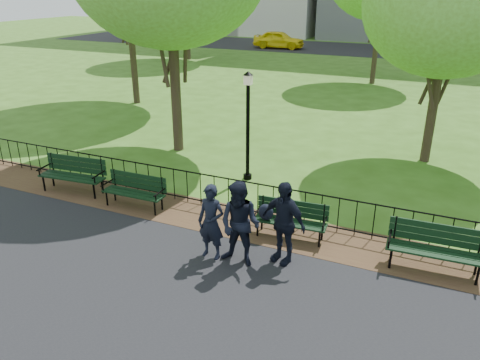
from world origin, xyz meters
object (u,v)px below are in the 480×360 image
at_px(person_left, 211,222).
at_px(park_bench_right_a, 436,243).
at_px(park_bench_main, 282,214).
at_px(park_bench_left_b, 74,171).
at_px(sedan_silver, 408,44).
at_px(park_bench_left_a, 135,187).
at_px(taxi, 279,39).
at_px(tree_near_e, 450,4).
at_px(person_right, 283,222).
at_px(lamppost, 248,123).
at_px(person_mid, 240,224).

bearing_deg(person_left, park_bench_right_a, 20.42).
xyz_separation_m(park_bench_main, park_bench_left_b, (-6.08, 0.06, 0.04)).
bearing_deg(person_left, sedan_silver, 91.65).
height_order(park_bench_left_a, taxi, taxi).
relative_size(tree_near_e, person_left, 4.25).
distance_m(park_bench_right_a, sedan_silver, 33.39).
distance_m(park_bench_left_b, person_right, 6.53).
bearing_deg(taxi, person_left, -165.32).
bearing_deg(taxi, person_right, -162.87).
xyz_separation_m(park_bench_left_b, person_left, (5.03, -1.47, 0.22)).
height_order(lamppost, person_mid, lamppost).
height_order(park_bench_main, park_bench_left_b, park_bench_left_b).
height_order(park_bench_left_a, person_mid, person_mid).
xyz_separation_m(park_bench_main, person_mid, (-0.40, -1.41, 0.35)).
height_order(taxi, sedan_silver, taxi).
bearing_deg(park_bench_left_a, tree_near_e, 44.27).
distance_m(person_left, person_right, 1.48).
xyz_separation_m(park_bench_left_a, tree_near_e, (6.57, 6.70, 4.26)).
bearing_deg(park_bench_left_a, person_right, -12.89).
xyz_separation_m(park_bench_left_a, park_bench_left_b, (-2.14, 0.13, 0.06)).
bearing_deg(park_bench_left_b, park_bench_main, -6.32).
bearing_deg(taxi, park_bench_right_a, -157.86).
bearing_deg(sedan_silver, person_right, -169.08).
xyz_separation_m(person_right, taxi, (-11.78, 32.53, -0.13)).
distance_m(lamppost, person_mid, 4.63).
distance_m(park_bench_left_a, tree_near_e, 10.31).
height_order(park_bench_main, person_left, person_left).
bearing_deg(park_bench_right_a, park_bench_main, 177.12).
bearing_deg(lamppost, tree_near_e, 38.99).
height_order(tree_near_e, taxi, tree_near_e).
xyz_separation_m(park_bench_main, tree_near_e, (2.63, 6.64, 4.24)).
height_order(person_mid, sedan_silver, person_mid).
distance_m(park_bench_main, tree_near_e, 8.30).
xyz_separation_m(taxi, sedan_silver, (10.78, 1.57, -0.03)).
bearing_deg(sedan_silver, park_bench_left_a, -176.44).
bearing_deg(park_bench_left_a, person_left, -26.21).
distance_m(park_bench_main, park_bench_left_b, 6.08).
xyz_separation_m(park_bench_main, lamppost, (-2.06, 2.84, 1.16)).
relative_size(park_bench_left_b, taxi, 0.43).
bearing_deg(sedan_silver, tree_near_e, -163.73).
relative_size(taxi, sedan_silver, 1.01).
xyz_separation_m(person_right, sedan_silver, (-1.01, 34.10, -0.17)).
relative_size(park_bench_right_a, tree_near_e, 0.27).
bearing_deg(park_bench_left_b, person_left, -22.06).
height_order(park_bench_left_a, person_right, person_right).
bearing_deg(person_mid, park_bench_right_a, 22.97).
relative_size(park_bench_main, park_bench_left_b, 0.87).
bearing_deg(taxi, tree_near_e, -153.38).
distance_m(park_bench_left_a, park_bench_left_b, 2.14).
xyz_separation_m(park_bench_left_b, person_right, (6.44, -1.01, 0.29)).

